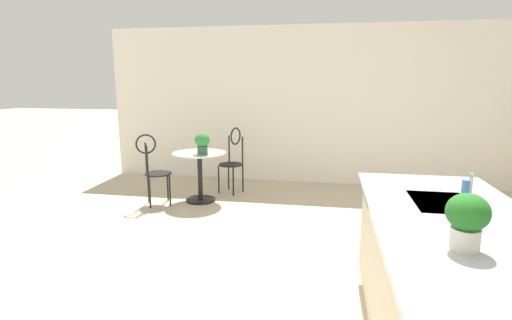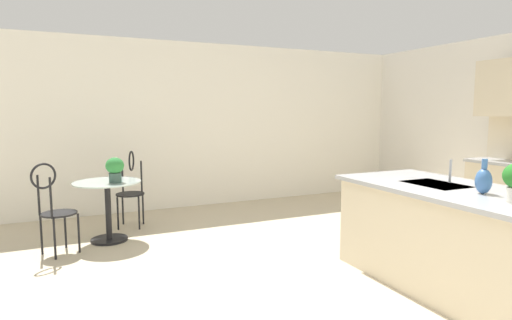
# 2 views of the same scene
# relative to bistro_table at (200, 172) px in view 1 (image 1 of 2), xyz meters

# --- Properties ---
(wall_left_window) EXTENTS (0.12, 7.80, 2.70)m
(wall_left_window) POSITION_rel_bistro_table_xyz_m (-1.48, 1.83, 0.90)
(wall_left_window) COLOR silver
(wall_left_window) RESTS_ON ground
(kitchen_island) EXTENTS (2.80, 1.06, 0.92)m
(kitchen_island) POSITION_rel_bistro_table_xyz_m (3.08, 2.68, 0.02)
(kitchen_island) COLOR beige
(kitchen_island) RESTS_ON ground
(bistro_table) EXTENTS (0.80, 0.80, 0.74)m
(bistro_table) POSITION_rel_bistro_table_xyz_m (0.00, 0.00, 0.00)
(bistro_table) COLOR black
(bistro_table) RESTS_ON ground
(chair_near_window) EXTENTS (0.52, 0.52, 1.04)m
(chair_near_window) POSITION_rel_bistro_table_xyz_m (0.29, -0.59, 0.13)
(chair_near_window) COLOR black
(chair_near_window) RESTS_ON ground
(chair_by_island) EXTENTS (0.52, 0.49, 1.04)m
(chair_by_island) POSITION_rel_bistro_table_xyz_m (-0.59, 0.36, 0.13)
(chair_by_island) COLOR black
(chair_by_island) RESTS_ON ground
(sink_faucet) EXTENTS (0.02, 0.02, 0.22)m
(sink_faucet) POSITION_rel_bistro_table_xyz_m (2.53, 2.86, 0.58)
(sink_faucet) COLOR #B2B5BA
(sink_faucet) RESTS_ON kitchen_island
(potted_plant_on_table) EXTENTS (0.21, 0.21, 0.30)m
(potted_plant_on_table) POSITION_rel_bistro_table_xyz_m (0.11, 0.09, 0.47)
(potted_plant_on_table) COLOR #385147
(potted_plant_on_table) RESTS_ON bistro_table
(potted_plant_counter_near) EXTENTS (0.21, 0.21, 0.30)m
(potted_plant_counter_near) POSITION_rel_bistro_table_xyz_m (3.38, 2.56, 0.65)
(potted_plant_counter_near) COLOR beige
(potted_plant_counter_near) RESTS_ON kitchen_island
(vase_on_counter) EXTENTS (0.13, 0.13, 0.29)m
(vase_on_counter) POSITION_rel_bistro_table_xyz_m (3.03, 2.65, 0.58)
(vase_on_counter) COLOR #386099
(vase_on_counter) RESTS_ON kitchen_island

